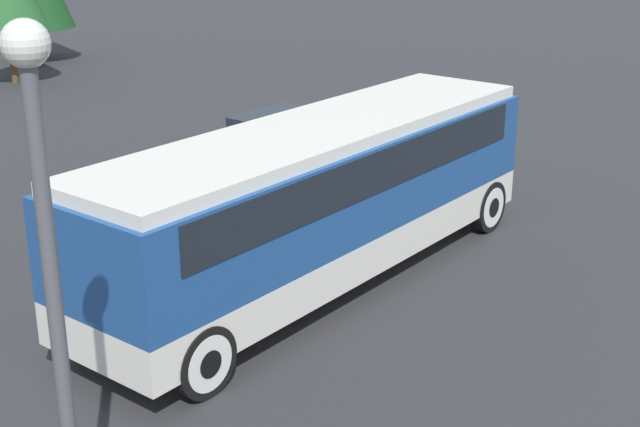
% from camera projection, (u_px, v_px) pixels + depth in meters
% --- Properties ---
extents(ground_plane, '(120.00, 120.00, 0.00)m').
position_uv_depth(ground_plane, '(320.00, 282.00, 17.05)').
color(ground_plane, '#2D2D30').
extents(tour_bus, '(10.71, 2.69, 3.10)m').
position_uv_depth(tour_bus, '(323.00, 188.00, 16.48)').
color(tour_bus, silver).
rests_on(tour_bus, ground_plane).
extents(parked_car_near, '(4.63, 1.93, 1.35)m').
position_uv_depth(parked_car_near, '(282.00, 136.00, 24.57)').
color(parked_car_near, '#BCBCC1').
rests_on(parked_car_near, ground_plane).
extents(lamp_post, '(0.44, 0.44, 6.01)m').
position_uv_depth(lamp_post, '(48.00, 245.00, 8.32)').
color(lamp_post, '#515156').
rests_on(lamp_post, ground_plane).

